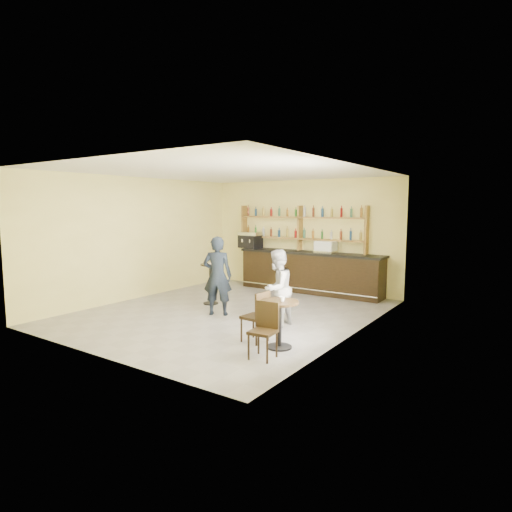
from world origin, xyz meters
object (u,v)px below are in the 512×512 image
Objects in this scene: espresso_machine at (250,240)px; pastry_case at (326,247)px; man_main at (217,276)px; pedestal_table at (211,284)px; cafe_table at (279,325)px; patron_second at (277,288)px; bar_counter at (310,272)px; chair_south at (263,331)px; chair_west at (255,316)px.

pastry_case is (2.54, 0.00, -0.08)m from espresso_machine.
pedestal_table is at bearing -68.95° from man_main.
pedestal_table is 3.70m from cafe_table.
bar_counter is at bearing -163.14° from patron_second.
bar_counter is 6.27× the size of espresso_machine.
pastry_case is at bearing 99.09° from chair_south.
espresso_machine reaches higher than chair_south.
espresso_machine is 0.75× the size of chair_south.
pastry_case is 0.66× the size of cafe_table.
pedestal_table is at bearing -66.27° from espresso_machine.
pastry_case is 3.63m from man_main.
cafe_table is at bearing -68.88° from bar_counter.
bar_counter reaches higher than cafe_table.
pedestal_table is at bearing -121.14° from chair_west.
patron_second is (1.59, -0.05, -0.10)m from man_main.
chair_south reaches higher than cafe_table.
bar_counter reaches higher than pedestal_table.
chair_west is (1.78, -1.12, -0.42)m from man_main.
patron_second reaches higher than chair_south.
chair_south is (0.60, -0.65, -0.01)m from chair_west.
pastry_case is at bearing 105.83° from cafe_table.
pastry_case is at bearing -166.26° from chair_west.
man_main is (-1.02, -3.46, -0.43)m from pastry_case.
bar_counter reaches higher than chair_west.
cafe_table is 0.53× the size of patron_second.
pedestal_table is 3.21m from chair_west.
espresso_machine is at bearing 180.00° from bar_counter.
chair_south is (2.38, -1.77, -0.44)m from man_main.
man_main is at bearing -56.71° from espresso_machine.
pedestal_table is 1.09× the size of chair_west.
man_main reaches higher than patron_second.
bar_counter is 2.71× the size of patron_second.
chair_south is (3.21, -2.51, -0.05)m from pedestal_table.
patron_second reaches higher than bar_counter.
espresso_machine is at bearing 104.11° from pedestal_table.
espresso_machine is 5.72m from chair_west.
pedestal_table reaches higher than chair_west.
pedestal_table is (-1.85, -2.72, -0.82)m from pastry_case.
patron_second is at bearing -77.93° from pastry_case.
bar_counter is 4.74m from chair_west.
espresso_machine is 6.10m from cafe_table.
cafe_table is at bearing 89.10° from chair_west.
patron_second is at bearing 109.02° from chair_south.
bar_counter is 3.66m from patron_second.
espresso_machine reaches higher than patron_second.
espresso_machine reaches higher than bar_counter.
chair_south is at bearing -72.65° from pastry_case.
chair_south is (0.05, -0.60, 0.04)m from cafe_table.
chair_west is (2.61, -1.86, -0.04)m from pedestal_table.
chair_west reaches higher than chair_south.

